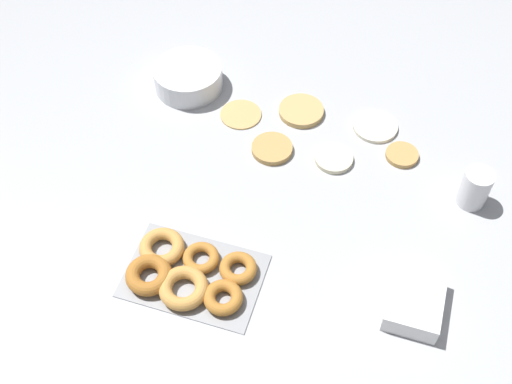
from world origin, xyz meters
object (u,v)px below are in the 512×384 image
at_px(pancake_4, 334,159).
at_px(container_stack, 414,302).
at_px(pancake_0, 402,155).
at_px(pancake_5, 241,114).
at_px(pancake_1, 272,149).
at_px(pancake_2, 301,111).
at_px(batter_bowl, 188,77).
at_px(pancake_3, 375,126).
at_px(paper_cup, 475,188).
at_px(donut_tray, 187,273).

relative_size(pancake_4, container_stack, 0.66).
xyz_separation_m(pancake_0, pancake_5, (-0.42, 0.02, -0.00)).
relative_size(pancake_1, pancake_2, 0.87).
distance_m(pancake_2, pancake_4, 0.18).
bearing_deg(batter_bowl, pancake_3, -0.09).
xyz_separation_m(batter_bowl, container_stack, (0.68, -0.48, -0.01)).
bearing_deg(pancake_4, batter_bowl, 162.11).
bearing_deg(pancake_1, paper_cup, -1.45).
height_order(batter_bowl, paper_cup, paper_cup).
bearing_deg(pancake_4, container_stack, -54.25).
xyz_separation_m(container_stack, paper_cup, (0.08, 0.32, 0.02)).
xyz_separation_m(pancake_1, paper_cup, (0.48, -0.01, 0.04)).
bearing_deg(pancake_5, container_stack, -39.44).
height_order(pancake_5, paper_cup, paper_cup).
distance_m(pancake_1, donut_tray, 0.41).
height_order(pancake_2, pancake_4, pancake_2).
height_order(batter_bowl, container_stack, batter_bowl).
distance_m(pancake_3, pancake_5, 0.35).
bearing_deg(pancake_2, paper_cup, -19.67).
relative_size(pancake_1, container_stack, 0.71).
distance_m(container_stack, paper_cup, 0.33).
bearing_deg(pancake_5, pancake_4, -16.50).
height_order(container_stack, paper_cup, paper_cup).
distance_m(pancake_0, pancake_1, 0.32).
bearing_deg(batter_bowl, container_stack, -35.37).
xyz_separation_m(pancake_0, batter_bowl, (-0.59, 0.08, 0.03)).
xyz_separation_m(pancake_0, pancake_2, (-0.28, 0.07, 0.00)).
bearing_deg(pancake_4, donut_tray, -118.17).
bearing_deg(batter_bowl, pancake_5, -20.06).
bearing_deg(batter_bowl, pancake_4, -17.89).
height_order(pancake_2, container_stack, container_stack).
bearing_deg(paper_cup, pancake_2, 160.33).
distance_m(pancake_1, pancake_5, 0.15).
bearing_deg(pancake_4, pancake_5, 163.50).
height_order(pancake_4, pancake_5, pancake_4).
bearing_deg(paper_cup, donut_tray, -144.95).
relative_size(pancake_2, pancake_5, 1.09).
distance_m(pancake_3, donut_tray, 0.63).
relative_size(pancake_2, pancake_3, 1.02).
distance_m(pancake_2, paper_cup, 0.48).
distance_m(pancake_0, paper_cup, 0.20).
relative_size(pancake_5, batter_bowl, 0.59).
relative_size(pancake_0, container_stack, 0.56).
relative_size(pancake_5, container_stack, 0.75).
bearing_deg(pancake_4, pancake_3, 61.49).
relative_size(pancake_1, pancake_3, 0.89).
relative_size(pancake_2, batter_bowl, 0.64).
bearing_deg(container_stack, paper_cup, 75.17).
height_order(pancake_1, container_stack, container_stack).
distance_m(pancake_4, container_stack, 0.42).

